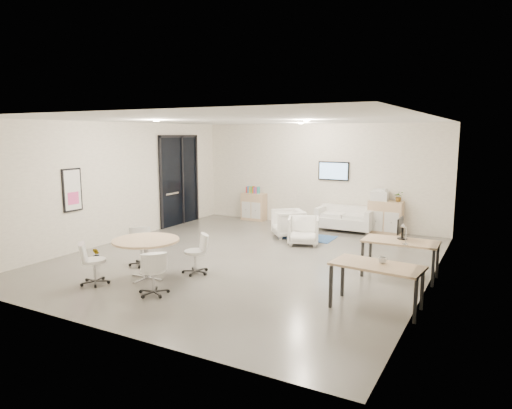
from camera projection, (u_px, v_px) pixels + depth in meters
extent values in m
cube|color=#55524D|center=(249.00, 274.00, 10.78)|extent=(8.00, 9.00, 0.80)
cube|color=white|center=(248.00, 102.00, 10.16)|extent=(8.00, 9.00, 0.80)
cube|color=white|center=(323.00, 174.00, 14.72)|extent=(8.00, 0.80, 3.20)
cube|color=white|center=(71.00, 229.00, 6.22)|extent=(8.00, 0.80, 3.20)
cube|color=white|center=(110.00, 181.00, 12.55)|extent=(0.80, 9.00, 3.20)
cube|color=white|center=(456.00, 205.00, 8.38)|extent=(0.80, 9.00, 3.20)
cube|color=black|center=(179.00, 180.00, 14.54)|extent=(0.02, 1.90, 2.85)
cube|color=black|center=(179.00, 136.00, 14.32)|extent=(0.06, 1.90, 0.08)
cube|color=black|center=(161.00, 183.00, 13.74)|extent=(0.06, 0.08, 2.85)
cube|color=black|center=(197.00, 178.00, 15.32)|extent=(0.06, 0.08, 2.85)
cube|color=black|center=(183.00, 180.00, 14.66)|extent=(0.06, 0.07, 2.85)
cube|color=#B2B2B7|center=(172.00, 194.00, 14.18)|extent=(0.04, 0.60, 0.05)
cube|color=black|center=(72.00, 190.00, 10.97)|extent=(0.04, 0.54, 1.04)
cube|color=white|center=(73.00, 190.00, 10.96)|extent=(0.01, 0.46, 0.96)
cube|color=#EB4A93|center=(73.00, 198.00, 10.99)|extent=(0.01, 0.32, 0.30)
cube|color=black|center=(334.00, 171.00, 14.08)|extent=(0.98, 0.05, 0.58)
cube|color=#8FC1F7|center=(333.00, 171.00, 14.06)|extent=(0.90, 0.01, 0.50)
cylinder|color=#FFEAC6|center=(156.00, 121.00, 10.21)|extent=(0.14, 0.14, 0.03)
cylinder|color=#FFEAC6|center=(306.00, 120.00, 10.09)|extent=(0.14, 0.14, 0.03)
cylinder|color=#FFEAC6|center=(301.00, 123.00, 12.83)|extent=(0.14, 0.14, 0.03)
cube|color=tan|center=(254.00, 207.00, 15.39)|extent=(0.81, 0.40, 0.91)
cube|color=silver|center=(246.00, 210.00, 15.31)|extent=(0.34, 0.02, 0.55)
cube|color=silver|center=(256.00, 211.00, 15.14)|extent=(0.34, 0.02, 0.55)
cube|color=tan|center=(385.00, 217.00, 13.28)|extent=(0.96, 0.45, 0.96)
cube|color=silver|center=(376.00, 221.00, 13.20)|extent=(0.41, 0.02, 0.58)
cube|color=silver|center=(391.00, 222.00, 12.99)|extent=(0.41, 0.02, 0.58)
cube|color=red|center=(247.00, 190.00, 15.42)|extent=(0.04, 0.14, 0.22)
cube|color=#337FCC|center=(249.00, 190.00, 15.40)|extent=(0.04, 0.14, 0.22)
cube|color=gold|center=(250.00, 190.00, 15.37)|extent=(0.04, 0.14, 0.22)
cube|color=#4CB24C|center=(252.00, 190.00, 15.34)|extent=(0.04, 0.14, 0.22)
cube|color=#CC6619|center=(254.00, 190.00, 15.31)|extent=(0.04, 0.14, 0.22)
cube|color=purple|center=(255.00, 190.00, 15.28)|extent=(0.04, 0.14, 0.22)
cube|color=#E54C7F|center=(257.00, 190.00, 15.25)|extent=(0.04, 0.14, 0.22)
cube|color=teal|center=(258.00, 190.00, 15.22)|extent=(0.04, 0.14, 0.22)
cube|color=white|center=(380.00, 196.00, 13.28)|extent=(0.50, 0.42, 0.28)
cube|color=white|center=(380.00, 190.00, 13.25)|extent=(0.37, 0.32, 0.06)
cube|color=silver|center=(345.00, 222.00, 13.68)|extent=(1.67, 0.84, 0.31)
cube|color=silver|center=(348.00, 210.00, 13.91)|extent=(1.67, 0.20, 0.31)
cube|color=silver|center=(321.00, 215.00, 14.01)|extent=(0.15, 0.83, 0.62)
cube|color=silver|center=(370.00, 219.00, 13.29)|extent=(0.15, 0.83, 0.62)
cube|color=#2D4C8B|center=(308.00, 237.00, 12.83)|extent=(1.47, 1.00, 0.01)
imported|color=silver|center=(288.00, 222.00, 12.88)|extent=(1.12, 1.13, 0.85)
imported|color=silver|center=(303.00, 229.00, 11.98)|extent=(1.00, 0.97, 0.81)
cube|color=tan|center=(401.00, 242.00, 9.18)|extent=(1.47, 0.74, 0.04)
cube|color=black|center=(362.00, 259.00, 9.29)|extent=(0.05, 0.05, 0.72)
cube|color=black|center=(433.00, 268.00, 8.64)|extent=(0.05, 0.05, 0.72)
cube|color=black|center=(370.00, 252.00, 9.83)|extent=(0.05, 0.05, 0.72)
cube|color=black|center=(437.00, 261.00, 9.19)|extent=(0.05, 0.05, 0.72)
cube|color=tan|center=(377.00, 266.00, 7.50)|extent=(1.53, 0.87, 0.04)
cube|color=black|center=(331.00, 287.00, 7.61)|extent=(0.05, 0.05, 0.72)
cube|color=black|center=(416.00, 301.00, 6.97)|extent=(0.05, 0.05, 0.72)
cube|color=black|center=(343.00, 277.00, 8.15)|extent=(0.05, 0.05, 0.72)
cube|color=black|center=(422.00, 289.00, 7.51)|extent=(0.05, 0.05, 0.72)
cylinder|color=black|center=(402.00, 239.00, 9.30)|extent=(0.20, 0.20, 0.02)
cube|color=black|center=(402.00, 233.00, 9.29)|extent=(0.04, 0.03, 0.24)
cube|color=black|center=(400.00, 225.00, 9.29)|extent=(0.03, 0.50, 0.32)
cylinder|color=tan|center=(146.00, 240.00, 9.09)|extent=(1.32, 1.32, 0.04)
cylinder|color=#B2B2B7|center=(147.00, 260.00, 9.15)|extent=(0.10, 0.10, 0.76)
cube|color=#B2B2B7|center=(147.00, 277.00, 9.21)|extent=(0.77, 0.06, 0.03)
cube|color=#B2B2B7|center=(147.00, 277.00, 9.21)|extent=(0.06, 0.77, 0.03)
imported|color=#3F7F3F|center=(399.00, 198.00, 13.03)|extent=(0.33, 0.35, 0.23)
imported|color=#3F7F3F|center=(97.00, 259.00, 10.39)|extent=(0.27, 0.36, 0.14)
imported|color=white|center=(382.00, 259.00, 7.55)|extent=(0.14, 0.11, 0.13)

